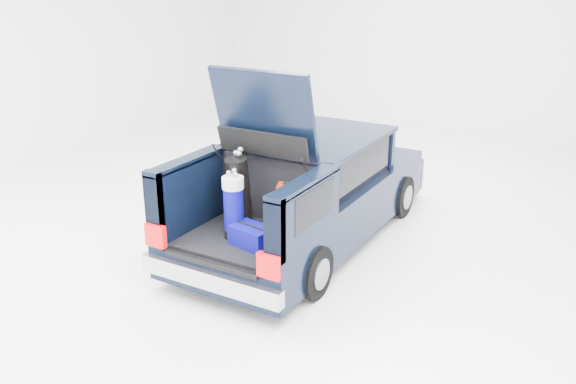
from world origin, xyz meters
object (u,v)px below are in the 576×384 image
Objects in this scene: red_suitcase at (293,209)px; black_golf_bag at (239,191)px; blue_duffel at (252,236)px; blue_golf_bag at (234,207)px; car at (310,191)px.

red_suitcase is 0.65× the size of black_golf_bag.
black_golf_bag is 0.68m from blue_duffel.
blue_golf_bag is 0.41m from blue_duffel.
car reaches higher than black_golf_bag.
car reaches higher than blue_golf_bag.
blue_golf_bag is at bearing -67.84° from black_golf_bag.
car is at bearing 85.80° from red_suitcase.
blue_duffel is (-0.22, -0.53, -0.18)m from red_suitcase.
black_golf_bag is 1.17× the size of blue_golf_bag.
blue_duffel is at bearing -6.48° from blue_golf_bag.
blue_golf_bag is (-0.52, -0.44, 0.08)m from red_suitcase.
black_golf_bag is at bearing 166.85° from red_suitcase.
car is 1.28m from red_suitcase.
blue_golf_bag is (-0.12, -1.63, 0.30)m from car.
blue_golf_bag reaches higher than red_suitcase.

